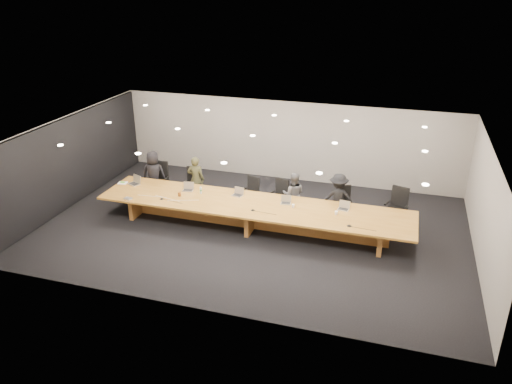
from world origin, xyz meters
TOP-DOWN VIEW (x-y plane):
  - ground at (0.00, 0.00)m, footprint 12.00×12.00m
  - back_wall at (0.00, 4.00)m, footprint 12.00×0.02m
  - left_wall_panel at (-5.94, 0.00)m, footprint 0.08×7.84m
  - conference_table at (0.00, 0.00)m, footprint 9.00×1.80m
  - chair_far_left at (-3.60, 1.21)m, footprint 0.61×0.61m
  - chair_left at (-2.39, 1.23)m, footprint 0.67×0.67m
  - chair_mid_left at (-0.49, 1.24)m, footprint 0.66×0.66m
  - chair_mid_right at (0.44, 1.15)m, footprint 0.70×0.70m
  - chair_right at (2.42, 1.23)m, footprint 0.69×0.69m
  - chair_far_right at (3.89, 1.31)m, footprint 0.76×0.76m
  - person_a at (-3.73, 1.16)m, footprint 0.85×0.65m
  - person_b at (-2.29, 1.25)m, footprint 0.58×0.41m
  - person_c at (0.91, 1.17)m, footprint 0.73×0.60m
  - person_d at (2.25, 1.14)m, footprint 1.04×0.71m
  - laptop_a at (-3.97, 0.31)m, footprint 0.43×0.38m
  - laptop_b at (-2.16, 0.35)m, footprint 0.35×0.27m
  - laptop_c at (-0.61, 0.43)m, footprint 0.35×0.28m
  - laptop_d at (0.88, 0.30)m, footprint 0.32×0.25m
  - laptop_e at (2.50, 0.39)m, footprint 0.33×0.26m
  - water_bottle at (-1.71, 0.27)m, footprint 0.07×0.07m
  - amber_mug at (-2.23, -0.09)m, footprint 0.12×0.12m
  - paper_cup_near at (1.14, 0.11)m, footprint 0.10×0.10m
  - paper_cup_far at (2.36, 0.03)m, footprint 0.09×0.09m
  - notepad at (-4.35, 0.29)m, footprint 0.31×0.26m
  - lime_gadget at (-4.36, 0.30)m, footprint 0.16×0.10m
  - av_box at (-3.57, -0.73)m, footprint 0.24×0.19m
  - mic_left at (-2.63, -0.45)m, footprint 0.13×0.13m
  - mic_center at (0.12, -0.39)m, footprint 0.12×0.12m
  - mic_right at (2.79, -0.55)m, footprint 0.16×0.16m

SIDE VIEW (x-z plane):
  - ground at x=0.00m, z-range 0.00..0.00m
  - chair_mid_left at x=-0.49m, z-range 0.00..1.03m
  - conference_table at x=0.00m, z-range 0.15..0.90m
  - chair_right at x=2.42m, z-range 0.00..1.07m
  - chair_mid_right at x=0.44m, z-range 0.00..1.10m
  - chair_left at x=-2.39m, z-range 0.00..1.13m
  - chair_far_right at x=3.89m, z-range 0.00..1.18m
  - chair_far_left at x=-3.60m, z-range 0.00..1.20m
  - person_c at x=0.91m, z-range 0.00..1.36m
  - person_d at x=2.25m, z-range 0.00..1.49m
  - person_b at x=-2.29m, z-range 0.00..1.51m
  - notepad at x=-4.35m, z-range 0.75..0.77m
  - mic_center at x=0.12m, z-range 0.75..0.78m
  - mic_left at x=-2.63m, z-range 0.75..0.78m
  - av_box at x=-3.57m, z-range 0.75..0.78m
  - mic_right at x=2.79m, z-range 0.75..0.78m
  - lime_gadget at x=-4.36m, z-range 0.77..0.79m
  - person_a at x=-3.73m, z-range 0.00..1.57m
  - paper_cup_near at x=1.14m, z-range 0.75..0.85m
  - paper_cup_far at x=2.36m, z-range 0.75..0.85m
  - amber_mug at x=-2.23m, z-range 0.75..0.86m
  - water_bottle at x=-1.71m, z-range 0.75..0.95m
  - laptop_d at x=0.88m, z-range 0.75..0.98m
  - laptop_e at x=2.50m, z-range 0.75..0.99m
  - laptop_c at x=-0.61m, z-range 0.75..0.99m
  - laptop_b at x=-2.16m, z-range 0.75..1.00m
  - laptop_a at x=-3.97m, z-range 0.75..1.03m
  - left_wall_panel at x=-5.94m, z-range 0.00..2.74m
  - back_wall at x=0.00m, z-range 0.00..2.80m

